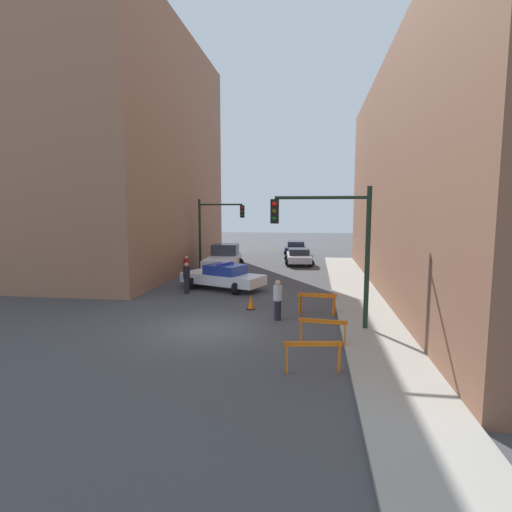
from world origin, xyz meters
name	(u,v)px	position (x,y,z in m)	size (l,w,h in m)	color
ground_plane	(207,329)	(0.00, 0.00, 0.00)	(120.00, 120.00, 0.00)	#424244
sidewalk_right	(376,335)	(6.20, 0.00, 0.06)	(2.40, 44.00, 0.12)	#9E998E
building_corner_left	(98,155)	(-12.00, 14.00, 8.46)	(14.00, 20.00, 16.93)	#93664C
building_right	(502,177)	(13.40, 8.00, 6.09)	(12.00, 28.00, 12.19)	brown
traffic_light_near	(335,236)	(4.73, 0.59, 3.53)	(3.64, 0.35, 5.20)	black
traffic_light_far	(214,224)	(-3.30, 14.38, 3.40)	(3.44, 0.35, 5.20)	black
police_car	(223,276)	(-1.03, 7.37, 0.72)	(5.05, 3.49, 1.52)	white
white_truck	(223,259)	(-2.48, 13.71, 0.91)	(2.82, 5.50, 1.90)	silver
parked_car_near	(299,256)	(2.79, 17.96, 0.67)	(2.53, 4.45, 1.31)	silver
parked_car_mid	(296,248)	(2.25, 24.98, 0.67)	(2.40, 4.37, 1.31)	navy
pedestrian_crossing	(187,277)	(-2.73, 6.03, 0.86)	(0.36, 0.36, 1.66)	black
pedestrian_corner	(187,269)	(-3.71, 9.01, 0.86)	(0.50, 0.50, 1.66)	#474C66
pedestrian_sidewalk	(278,299)	(2.55, 1.59, 0.86)	(0.49, 0.49, 1.66)	black
barrier_front	(313,351)	(3.98, -3.52, 0.62)	(1.59, 0.39, 0.90)	orange
barrier_mid	(323,328)	(4.30, -1.27, 0.62)	(1.59, 0.33, 0.90)	orange
barrier_back	(318,300)	(4.17, 2.77, 0.62)	(1.60, 0.20, 0.90)	orange
barrier_corner	(316,301)	(4.11, 2.61, 0.62)	(1.60, 0.32, 0.90)	orange
traffic_cone	(251,302)	(1.19, 3.16, 0.32)	(0.36, 0.36, 0.66)	black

